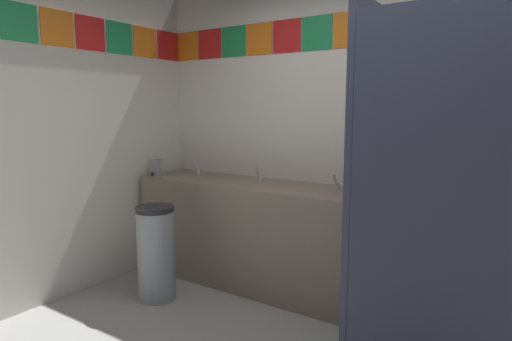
# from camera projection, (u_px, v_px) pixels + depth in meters

# --- Properties ---
(wall_back) EXTENTS (4.24, 0.09, 2.64)m
(wall_back) POSITION_uv_depth(u_px,v_px,m) (383.00, 134.00, 3.38)
(wall_back) COLOR silver
(wall_back) RESTS_ON ground_plane
(wall_side) EXTENTS (0.09, 3.21, 2.64)m
(wall_side) POSITION_uv_depth(u_px,v_px,m) (24.00, 136.00, 3.23)
(wall_side) COLOR silver
(wall_side) RESTS_ON ground_plane
(vanity_counter) EXTENTS (2.16, 0.60, 0.90)m
(vanity_counter) POSITION_uv_depth(u_px,v_px,m) (253.00, 232.00, 3.78)
(vanity_counter) COLOR gray
(vanity_counter) RESTS_ON ground_plane
(faucet_left) EXTENTS (0.04, 0.10, 0.14)m
(faucet_left) POSITION_uv_depth(u_px,v_px,m) (197.00, 169.00, 4.18)
(faucet_left) COLOR silver
(faucet_left) RESTS_ON vanity_counter
(faucet_center) EXTENTS (0.04, 0.10, 0.14)m
(faucet_center) POSITION_uv_depth(u_px,v_px,m) (259.00, 175.00, 3.78)
(faucet_center) COLOR silver
(faucet_center) RESTS_ON vanity_counter
(faucet_right) EXTENTS (0.04, 0.10, 0.14)m
(faucet_right) POSITION_uv_depth(u_px,v_px,m) (336.00, 183.00, 3.39)
(faucet_right) COLOR silver
(faucet_right) RESTS_ON vanity_counter
(soap_dispenser) EXTENTS (0.09, 0.09, 0.16)m
(soap_dispenser) POSITION_uv_depth(u_px,v_px,m) (155.00, 167.00, 4.11)
(soap_dispenser) COLOR gray
(soap_dispenser) RESTS_ON vanity_counter
(stall_divider) EXTENTS (0.92, 1.37, 2.06)m
(stall_divider) POSITION_uv_depth(u_px,v_px,m) (406.00, 201.00, 2.37)
(stall_divider) COLOR #33384C
(stall_divider) RESTS_ON ground_plane
(toilet) EXTENTS (0.39, 0.49, 0.74)m
(toilet) POSITION_uv_depth(u_px,v_px,m) (491.00, 310.00, 2.66)
(toilet) COLOR white
(toilet) RESTS_ON ground_plane
(trash_bin) EXTENTS (0.30, 0.30, 0.76)m
(trash_bin) POSITION_uv_depth(u_px,v_px,m) (156.00, 253.00, 3.48)
(trash_bin) COLOR #999EA3
(trash_bin) RESTS_ON ground_plane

